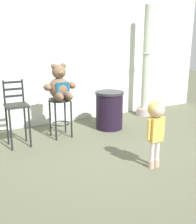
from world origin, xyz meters
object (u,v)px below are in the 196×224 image
Objects in this scene: bar_stool_with_teddy at (60,109)px; trash_bin at (109,110)px; bar_chair_empty at (17,109)px; teddy_bear at (60,86)px; lamppost at (145,75)px; child_walking at (156,120)px.

bar_stool_with_teddy is 0.95× the size of trash_bin.
teddy_bear is at bearing 2.28° from bar_chair_empty.
lamppost is (2.37, 0.49, 0.02)m from teddy_bear.
teddy_bear is at bearing -168.25° from lamppost.
teddy_bear is at bearing 79.23° from child_walking.
child_walking is 0.38× the size of lamppost.
bar_stool_with_teddy is 0.29× the size of lamppost.
bar_chair_empty reaches higher than bar_stool_with_teddy.
child_walking is at bearing -125.89° from lamppost.
child_walking is 0.86× the size of bar_chair_empty.
teddy_bear reaches higher than bar_chair_empty.
teddy_bear is 0.88m from bar_chair_empty.
bar_chair_empty is at bearing -170.61° from lamppost.
bar_stool_with_teddy is at bearing 90.00° from teddy_bear.
bar_stool_with_teddy is at bearing -168.95° from lamppost.
lamppost reaches higher than bar_chair_empty.
trash_bin is (0.38, 1.84, -0.31)m from child_walking.
bar_chair_empty is (-0.81, -0.06, 0.11)m from bar_stool_with_teddy.
bar_chair_empty is at bearing 98.35° from child_walking.
lamppost is (2.37, 0.46, 0.47)m from bar_stool_with_teddy.
bar_stool_with_teddy is 0.82m from bar_chair_empty.
teddy_bear is 0.67× the size of child_walking.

